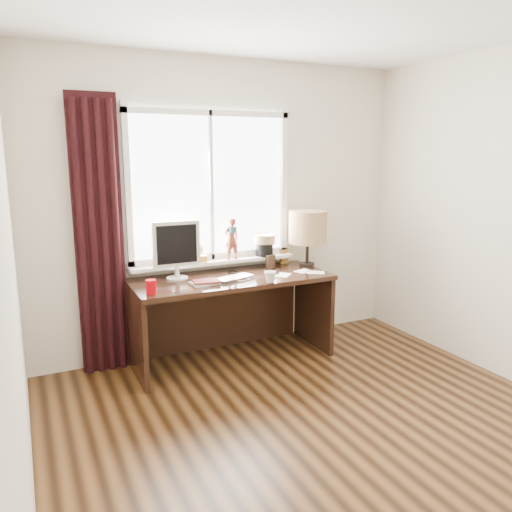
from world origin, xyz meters
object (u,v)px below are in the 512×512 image
laptop (234,278)px  red_cup (151,287)px  monitor (176,247)px  table_lamp (308,228)px  desk (228,301)px  mug (270,276)px

laptop → red_cup: 0.75m
laptop → monitor: (-0.43, 0.22, 0.26)m
laptop → table_lamp: bearing=-5.8°
red_cup → desk: bearing=22.6°
red_cup → monitor: size_ratio=0.22×
monitor → table_lamp: table_lamp is taller
monitor → table_lamp: bearing=-2.3°
laptop → red_cup: (-0.73, -0.12, 0.04)m
mug → table_lamp: table_lamp is taller
laptop → mug: mug is taller
mug → red_cup: red_cup is taller
monitor → table_lamp: 1.24m
table_lamp → laptop: bearing=-168.0°
laptop → table_lamp: 0.90m
mug → red_cup: (-0.96, 0.09, 0.00)m
mug → table_lamp: 0.77m
mug → desk: bearing=118.5°
mug → desk: 0.54m
monitor → laptop: bearing=-27.4°
mug → desk: (-0.22, 0.40, -0.29)m
red_cup → monitor: monitor is taller
laptop → mug: (0.23, -0.21, 0.04)m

